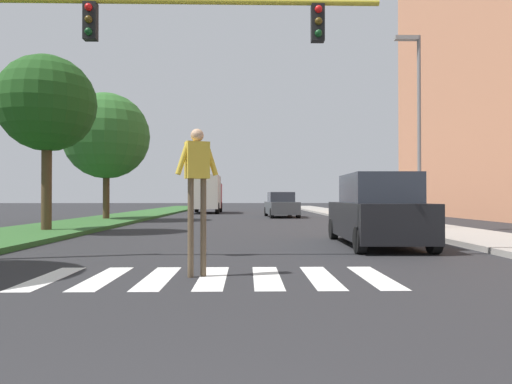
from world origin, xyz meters
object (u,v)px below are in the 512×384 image
traffic_light_gantry (89,56)px  truck_box_delivery (206,194)px  tree_mid (47,104)px  sedan_midblock (281,205)px  street_lamp_right (417,114)px  suv_crossing (377,212)px  pedestrian_performer (197,178)px  tree_far (106,136)px

traffic_light_gantry → truck_box_delivery: (-0.02, 28.04, -2.73)m
tree_mid → truck_box_delivery: bearing=79.4°
sedan_midblock → truck_box_delivery: size_ratio=0.73×
street_lamp_right → truck_box_delivery: bearing=116.2°
tree_mid → suv_crossing: (10.93, -4.30, -3.82)m
truck_box_delivery → pedestrian_performer: bearing=-85.1°
tree_mid → suv_crossing: bearing=-21.5°
tree_far → pedestrian_performer: bearing=-68.3°
tree_mid → street_lamp_right: 13.99m
tree_mid → traffic_light_gantry: size_ratio=0.71×
pedestrian_performer → suv_crossing: pedestrian_performer is taller
tree_mid → truck_box_delivery: tree_mid is taller
suv_crossing → sedan_midblock: bearing=94.1°
sedan_midblock → truck_box_delivery: (-5.71, 7.67, 0.86)m
traffic_light_gantry → sedan_midblock: size_ratio=1.98×
tree_mid → traffic_light_gantry: (3.97, -6.97, -0.39)m
pedestrian_performer → truck_box_delivery: (-2.56, 30.11, -0.03)m
pedestrian_performer → sedan_midblock: pedestrian_performer is taller
pedestrian_performer → truck_box_delivery: bearing=94.9°
pedestrian_performer → traffic_light_gantry: bearing=140.9°
tree_far → traffic_light_gantry: tree_far is taller
traffic_light_gantry → street_lamp_right: 12.62m
truck_box_delivery → street_lamp_right: bearing=-63.8°
traffic_light_gantry → truck_box_delivery: traffic_light_gantry is taller
sedan_midblock → traffic_light_gantry: bearing=-105.6°
tree_mid → tree_far: (-0.50, 8.59, -0.01)m
pedestrian_performer → truck_box_delivery: truck_box_delivery is taller
tree_far → suv_crossing: 17.65m
truck_box_delivery → tree_mid: bearing=-100.6°
suv_crossing → sedan_midblock: 17.75m
street_lamp_right → sedan_midblock: (-4.32, 12.69, -3.82)m
tree_far → suv_crossing: size_ratio=1.51×
tree_far → sedan_midblock: (10.16, 4.82, -3.97)m
tree_mid → sedan_midblock: bearing=54.2°
sedan_midblock → pedestrian_performer: bearing=-98.0°
sedan_midblock → truck_box_delivery: 9.60m
traffic_light_gantry → sedan_midblock: 21.46m
pedestrian_performer → sedan_midblock: bearing=82.0°
traffic_light_gantry → sedan_midblock: traffic_light_gantry is taller
street_lamp_right → suv_crossing: size_ratio=1.61×
suv_crossing → truck_box_delivery: size_ratio=0.75×
traffic_light_gantry → pedestrian_performer: traffic_light_gantry is taller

